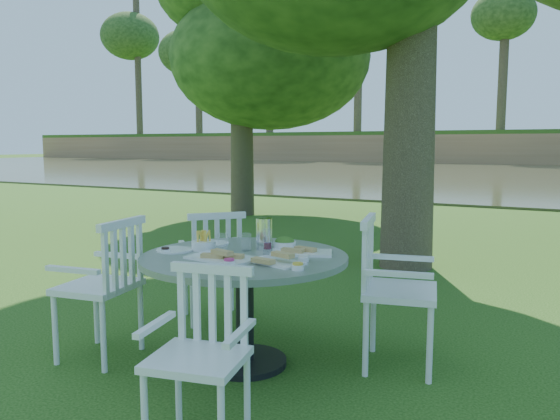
{
  "coord_description": "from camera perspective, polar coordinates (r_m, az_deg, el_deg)",
  "views": [
    {
      "loc": [
        2.47,
        -4.37,
        1.48
      ],
      "look_at": [
        0.0,
        0.2,
        0.85
      ],
      "focal_mm": 35.0,
      "sensor_mm": 36.0,
      "label": 1
    }
  ],
  "objects": [
    {
      "name": "chair_se",
      "position": [
        2.8,
        -7.9,
        -13.37
      ],
      "size": [
        0.52,
        0.5,
        0.87
      ],
      "rotation": [
        0.0,
        0.0,
        0.21
      ],
      "color": "white",
      "rests_on": "ground"
    },
    {
      "name": "river",
      "position": [
        27.52,
        23.19,
        3.25
      ],
      "size": [
        100.0,
        28.0,
        0.12
      ],
      "primitive_type": "cube",
      "color": "#3A3D24",
      "rests_on": "ground"
    },
    {
      "name": "chair_ne",
      "position": [
        3.7,
        10.95,
        -7.17
      ],
      "size": [
        0.57,
        0.59,
        1.0
      ],
      "rotation": [
        0.0,
        0.0,
        -4.49
      ],
      "color": "white",
      "rests_on": "ground"
    },
    {
      "name": "chair_sw",
      "position": [
        3.92,
        -17.38,
        -6.78
      ],
      "size": [
        0.53,
        0.56,
        0.97
      ],
      "rotation": [
        0.0,
        0.0,
        -1.41
      ],
      "color": "white",
      "rests_on": "ground"
    },
    {
      "name": "far_bank",
      "position": [
        45.91,
        26.13,
        13.42
      ],
      "size": [
        100.0,
        18.0,
        15.2
      ],
      "color": "#906743",
      "rests_on": "ground"
    },
    {
      "name": "ground",
      "position": [
        5.23,
        -1.05,
        -9.52
      ],
      "size": [
        140.0,
        140.0,
        0.0
      ],
      "primitive_type": "plane",
      "color": "#1A3F0D",
      "rests_on": "ground"
    },
    {
      "name": "chair_nw",
      "position": [
        4.55,
        -6.84,
        -4.98
      ],
      "size": [
        0.64,
        0.64,
        0.93
      ],
      "rotation": [
        0.0,
        0.0,
        -2.33
      ],
      "color": "white",
      "rests_on": "ground"
    },
    {
      "name": "tableware",
      "position": [
        3.68,
        -3.46,
        -3.87
      ],
      "size": [
        1.17,
        0.74,
        0.22
      ],
      "color": "white",
      "rests_on": "table"
    },
    {
      "name": "table",
      "position": [
        3.64,
        -3.73,
        -6.99
      ],
      "size": [
        1.36,
        1.36,
        0.75
      ],
      "color": "black",
      "rests_on": "ground"
    }
  ]
}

